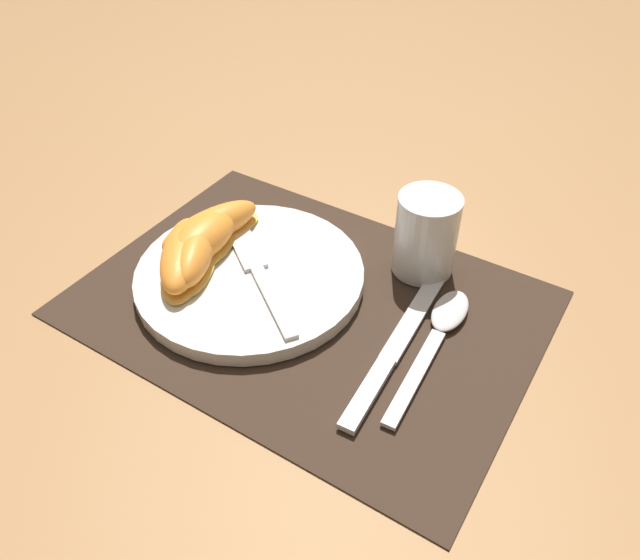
# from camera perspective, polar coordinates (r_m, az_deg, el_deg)

# --- Properties ---
(ground_plane) EXTENTS (3.00, 3.00, 0.00)m
(ground_plane) POSITION_cam_1_polar(r_m,az_deg,el_deg) (0.67, -1.12, -2.20)
(ground_plane) COLOR #A37547
(placemat) EXTENTS (0.47, 0.34, 0.00)m
(placemat) POSITION_cam_1_polar(r_m,az_deg,el_deg) (0.66, -1.12, -2.08)
(placemat) COLOR #38281E
(placemat) RESTS_ON ground_plane
(plate) EXTENTS (0.25, 0.25, 0.02)m
(plate) POSITION_cam_1_polar(r_m,az_deg,el_deg) (0.69, -6.41, 0.42)
(plate) COLOR white
(plate) RESTS_ON placemat
(juice_glass) EXTENTS (0.07, 0.07, 0.09)m
(juice_glass) POSITION_cam_1_polar(r_m,az_deg,el_deg) (0.69, 9.61, 3.73)
(juice_glass) COLOR silver
(juice_glass) RESTS_ON placemat
(knife) EXTENTS (0.03, 0.23, 0.01)m
(knife) POSITION_cam_1_polar(r_m,az_deg,el_deg) (0.61, 6.80, -6.29)
(knife) COLOR silver
(knife) RESTS_ON placemat
(spoon) EXTENTS (0.04, 0.19, 0.01)m
(spoon) POSITION_cam_1_polar(r_m,az_deg,el_deg) (0.64, 11.03, -4.24)
(spoon) COLOR silver
(spoon) RESTS_ON placemat
(fork) EXTENTS (0.16, 0.12, 0.00)m
(fork) POSITION_cam_1_polar(r_m,az_deg,el_deg) (0.67, -5.60, 0.66)
(fork) COLOR silver
(fork) RESTS_ON plate
(citrus_wedge_0) EXTENTS (0.08, 0.14, 0.04)m
(citrus_wedge_0) POSITION_cam_1_polar(r_m,az_deg,el_deg) (0.72, -9.94, 4.68)
(citrus_wedge_0) COLOR #F7C656
(citrus_wedge_0) RESTS_ON plate
(citrus_wedge_1) EXTENTS (0.06, 0.11, 0.04)m
(citrus_wedge_1) POSITION_cam_1_polar(r_m,az_deg,el_deg) (0.70, -10.65, 3.64)
(citrus_wedge_1) COLOR #F7C656
(citrus_wedge_1) RESTS_ON plate
(citrus_wedge_2) EXTENTS (0.08, 0.11, 0.04)m
(citrus_wedge_2) POSITION_cam_1_polar(r_m,az_deg,el_deg) (0.68, -11.30, 2.14)
(citrus_wedge_2) COLOR #F7C656
(citrus_wedge_2) RESTS_ON plate
(citrus_wedge_3) EXTENTS (0.11, 0.13, 0.04)m
(citrus_wedge_3) POSITION_cam_1_polar(r_m,az_deg,el_deg) (0.69, -12.42, 2.14)
(citrus_wedge_3) COLOR #F7C656
(citrus_wedge_3) RESTS_ON plate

